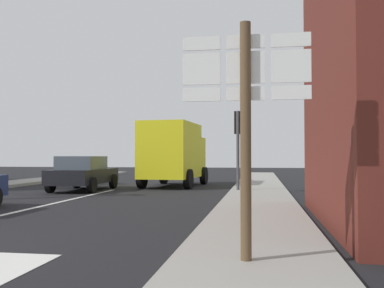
{
  "coord_description": "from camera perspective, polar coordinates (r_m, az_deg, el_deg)",
  "views": [
    {
      "loc": [
        6.34,
        -5.88,
        1.46
      ],
      "look_at": [
        3.6,
        11.21,
        1.96
      ],
      "focal_mm": 40.08,
      "sensor_mm": 36.0,
      "label": 1
    }
  ],
  "objects": [
    {
      "name": "ground_plane",
      "position": [
        17.16,
        -12.7,
        -6.51
      ],
      "size": [
        80.0,
        80.0,
        0.0
      ],
      "primitive_type": "plane",
      "color": "black"
    },
    {
      "name": "sidewalk_right",
      "position": [
        13.95,
        8.84,
        -7.37
      ],
      "size": [
        2.23,
        44.0,
        0.14
      ],
      "primitive_type": "cube",
      "color": "gray",
      "rests_on": "ground"
    },
    {
      "name": "lane_centre_stripe",
      "position": [
        13.54,
        -19.05,
        -7.75
      ],
      "size": [
        0.16,
        12.0,
        0.01
      ],
      "primitive_type": "cube",
      "color": "silver",
      "rests_on": "ground"
    },
    {
      "name": "sedan_far",
      "position": [
        19.03,
        -14.25,
        -3.73
      ],
      "size": [
        2.06,
        4.25,
        1.47
      ],
      "color": "black",
      "rests_on": "ground"
    },
    {
      "name": "delivery_truck",
      "position": [
        20.89,
        -2.44,
        -1.15
      ],
      "size": [
        2.79,
        5.15,
        3.05
      ],
      "color": "yellow",
      "rests_on": "ground"
    },
    {
      "name": "route_sign_post",
      "position": [
        5.58,
        7.15,
        3.91
      ],
      "size": [
        1.66,
        0.14,
        3.2
      ],
      "color": "brown",
      "rests_on": "ground"
    },
    {
      "name": "traffic_light_near_right",
      "position": [
        17.26,
        6.14,
        1.53
      ],
      "size": [
        0.3,
        0.49,
        3.27
      ],
      "color": "#47474C",
      "rests_on": "ground"
    }
  ]
}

